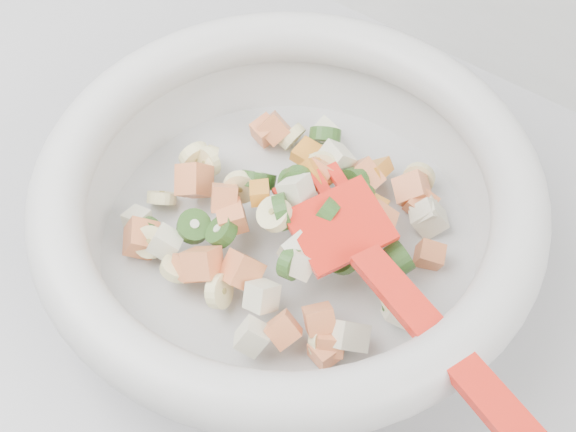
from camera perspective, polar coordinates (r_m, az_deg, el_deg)
The scene contains 1 object.
mixing_bowl at distance 0.58m, azimuth 0.05°, elevation 0.48°, with size 0.45×0.36×0.11m.
Camera 1 is at (0.22, 1.17, 1.42)m, focal length 50.00 mm.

